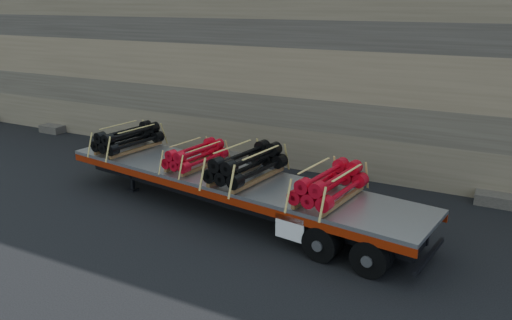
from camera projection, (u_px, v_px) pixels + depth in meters
The scene contains 7 objects.
ground at pixel (232, 217), 15.11m from camera, with size 120.00×120.00×0.00m, color black.
rock_wall at pixel (314, 74), 19.54m from camera, with size 44.00×3.00×7.00m, color #7A6B54.
trailer at pixel (231, 194), 15.23m from camera, with size 12.17×2.34×1.22m, color #A5A7AC, non-canonical shape.
bundle_front at pixel (128, 139), 17.47m from camera, with size 1.15×2.31×0.82m, color black, non-canonical shape.
bundle_midfront at pixel (196, 156), 15.73m from camera, with size 1.01×2.03×0.72m, color red, non-canonical shape.
bundle_midrear at pixel (247, 165), 14.58m from camera, with size 1.26×2.51×0.89m, color black, non-canonical shape.
bundle_rear at pixel (330, 185), 13.08m from camera, with size 1.18×2.35×0.83m, color red, non-canonical shape.
Camera 1 is at (7.01, -11.98, 6.26)m, focal length 35.00 mm.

